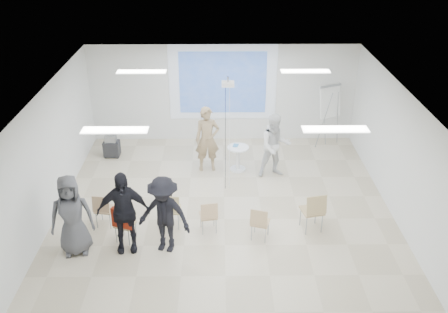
{
  "coord_description": "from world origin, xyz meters",
  "views": [
    {
      "loc": [
        -0.11,
        -9.77,
        6.64
      ],
      "look_at": [
        0.0,
        0.8,
        1.25
      ],
      "focal_mm": 40.0,
      "sensor_mm": 36.0,
      "label": 1
    }
  ],
  "objects_px": {
    "chair_far_left": "(103,208)",
    "av_cart": "(112,147)",
    "chair_center": "(209,214)",
    "chair_right_far": "(314,209)",
    "chair_right_inner": "(260,221)",
    "audience_left": "(123,207)",
    "chair_left_inner": "(171,208)",
    "pedestal_table": "(238,157)",
    "chair_left_mid": "(123,223)",
    "flipchart_easel": "(330,102)",
    "laptop": "(171,208)",
    "player_left": "(207,135)",
    "audience_outer": "(71,211)",
    "audience_mid": "(164,210)",
    "player_right": "(275,143)"
  },
  "relations": [
    {
      "from": "pedestal_table",
      "to": "chair_center",
      "type": "bearing_deg",
      "value": -104.38
    },
    {
      "from": "pedestal_table",
      "to": "audience_outer",
      "type": "relative_size",
      "value": 0.36
    },
    {
      "from": "chair_right_inner",
      "to": "audience_outer",
      "type": "xyz_separation_m",
      "value": [
        -3.91,
        -0.37,
        0.53
      ]
    },
    {
      "from": "player_right",
      "to": "chair_right_inner",
      "type": "relative_size",
      "value": 2.43
    },
    {
      "from": "chair_left_mid",
      "to": "av_cart",
      "type": "bearing_deg",
      "value": 124.3
    },
    {
      "from": "chair_left_inner",
      "to": "flipchart_easel",
      "type": "height_order",
      "value": "flipchart_easel"
    },
    {
      "from": "chair_right_inner",
      "to": "chair_far_left",
      "type": "bearing_deg",
      "value": -171.41
    },
    {
      "from": "chair_left_mid",
      "to": "audience_mid",
      "type": "relative_size",
      "value": 0.42
    },
    {
      "from": "pedestal_table",
      "to": "chair_center",
      "type": "xyz_separation_m",
      "value": [
        -0.75,
        -2.93,
        0.07
      ]
    },
    {
      "from": "chair_center",
      "to": "av_cart",
      "type": "distance_m",
      "value": 4.79
    },
    {
      "from": "chair_center",
      "to": "chair_right_far",
      "type": "bearing_deg",
      "value": -9.71
    },
    {
      "from": "chair_right_inner",
      "to": "audience_outer",
      "type": "relative_size",
      "value": 0.4
    },
    {
      "from": "chair_far_left",
      "to": "flipchart_easel",
      "type": "distance_m",
      "value": 7.32
    },
    {
      "from": "audience_mid",
      "to": "flipchart_easel",
      "type": "height_order",
      "value": "audience_mid"
    },
    {
      "from": "player_right",
      "to": "chair_left_inner",
      "type": "bearing_deg",
      "value": -146.41
    },
    {
      "from": "laptop",
      "to": "flipchart_easel",
      "type": "xyz_separation_m",
      "value": [
        4.36,
        4.21,
        0.95
      ]
    },
    {
      "from": "pedestal_table",
      "to": "chair_far_left",
      "type": "distance_m",
      "value": 4.13
    },
    {
      "from": "pedestal_table",
      "to": "flipchart_easel",
      "type": "height_order",
      "value": "flipchart_easel"
    },
    {
      "from": "player_left",
      "to": "chair_center",
      "type": "bearing_deg",
      "value": -96.23
    },
    {
      "from": "chair_left_inner",
      "to": "audience_mid",
      "type": "bearing_deg",
      "value": -92.58
    },
    {
      "from": "chair_far_left",
      "to": "chair_left_inner",
      "type": "bearing_deg",
      "value": 6.68
    },
    {
      "from": "chair_center",
      "to": "chair_right_far",
      "type": "relative_size",
      "value": 0.82
    },
    {
      "from": "player_right",
      "to": "chair_left_inner",
      "type": "xyz_separation_m",
      "value": [
        -2.58,
        -2.43,
        -0.47
      ]
    },
    {
      "from": "av_cart",
      "to": "player_right",
      "type": "bearing_deg",
      "value": -12.19
    },
    {
      "from": "flipchart_easel",
      "to": "av_cart",
      "type": "distance_m",
      "value": 6.54
    },
    {
      "from": "audience_outer",
      "to": "laptop",
      "type": "bearing_deg",
      "value": 15.3
    },
    {
      "from": "chair_far_left",
      "to": "av_cart",
      "type": "relative_size",
      "value": 1.27
    },
    {
      "from": "audience_mid",
      "to": "av_cart",
      "type": "bearing_deg",
      "value": 130.12
    },
    {
      "from": "pedestal_table",
      "to": "laptop",
      "type": "distance_m",
      "value": 3.09
    },
    {
      "from": "laptop",
      "to": "audience_mid",
      "type": "bearing_deg",
      "value": 87.72
    },
    {
      "from": "chair_center",
      "to": "audience_outer",
      "type": "distance_m",
      "value": 2.93
    },
    {
      "from": "chair_far_left",
      "to": "audience_left",
      "type": "height_order",
      "value": "audience_left"
    },
    {
      "from": "chair_left_mid",
      "to": "chair_center",
      "type": "distance_m",
      "value": 1.87
    },
    {
      "from": "chair_left_mid",
      "to": "chair_center",
      "type": "height_order",
      "value": "chair_left_mid"
    },
    {
      "from": "flipchart_easel",
      "to": "av_cart",
      "type": "xyz_separation_m",
      "value": [
        -6.4,
        -0.69,
        -1.11
      ]
    },
    {
      "from": "chair_left_inner",
      "to": "chair_center",
      "type": "distance_m",
      "value": 0.88
    },
    {
      "from": "player_left",
      "to": "audience_outer",
      "type": "xyz_separation_m",
      "value": [
        -2.72,
        -3.65,
        -0.03
      ]
    },
    {
      "from": "chair_right_far",
      "to": "av_cart",
      "type": "height_order",
      "value": "chair_right_far"
    },
    {
      "from": "chair_far_left",
      "to": "audience_left",
      "type": "distance_m",
      "value": 1.18
    },
    {
      "from": "pedestal_table",
      "to": "chair_left_mid",
      "type": "height_order",
      "value": "chair_left_mid"
    },
    {
      "from": "flipchart_easel",
      "to": "audience_mid",
      "type": "bearing_deg",
      "value": -155.15
    },
    {
      "from": "chair_right_far",
      "to": "audience_left",
      "type": "xyz_separation_m",
      "value": [
        -4.08,
        -0.6,
        0.48
      ]
    },
    {
      "from": "chair_far_left",
      "to": "audience_left",
      "type": "xyz_separation_m",
      "value": [
        0.63,
        -0.83,
        0.56
      ]
    },
    {
      "from": "audience_outer",
      "to": "player_right",
      "type": "bearing_deg",
      "value": 25.38
    },
    {
      "from": "pedestal_table",
      "to": "chair_center",
      "type": "relative_size",
      "value": 0.91
    },
    {
      "from": "player_left",
      "to": "chair_left_inner",
      "type": "xyz_separation_m",
      "value": [
        -0.77,
        -2.8,
        -0.52
      ]
    },
    {
      "from": "audience_mid",
      "to": "audience_outer",
      "type": "bearing_deg",
      "value": -162.54
    },
    {
      "from": "flipchart_easel",
      "to": "chair_right_far",
      "type": "bearing_deg",
      "value": -129.02
    },
    {
      "from": "chair_right_inner",
      "to": "audience_left",
      "type": "xyz_separation_m",
      "value": [
        -2.87,
        -0.29,
        0.58
      ]
    },
    {
      "from": "chair_far_left",
      "to": "av_cart",
      "type": "distance_m",
      "value": 3.61
    }
  ]
}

